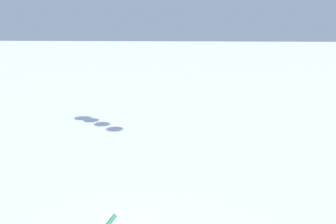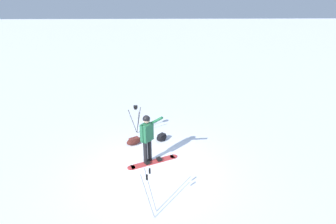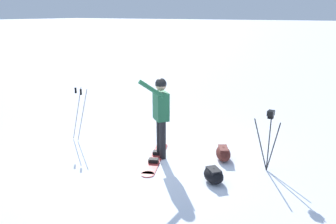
{
  "view_description": "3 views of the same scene",
  "coord_description": "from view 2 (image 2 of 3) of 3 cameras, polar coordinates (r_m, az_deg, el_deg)",
  "views": [
    {
      "loc": [
        -1.38,
        6.2,
        5.56
      ],
      "look_at": [
        -0.72,
        -1.63,
        3.69
      ],
      "focal_mm": 37.63,
      "sensor_mm": 36.0,
      "label": 1
    },
    {
      "loc": [
        -6.73,
        -0.06,
        4.89
      ],
      "look_at": [
        0.25,
        -0.53,
        1.96
      ],
      "focal_mm": 26.08,
      "sensor_mm": 36.0,
      "label": 2
    },
    {
      "loc": [
        4.33,
        -6.05,
        3.09
      ],
      "look_at": [
        0.73,
        0.01,
        1.1
      ],
      "focal_mm": 37.85,
      "sensor_mm": 36.0,
      "label": 3
    }
  ],
  "objects": [
    {
      "name": "ground_plane",
      "position": [
        8.31,
        -3.64,
        -13.32
      ],
      "size": [
        300.0,
        300.0,
        0.0
      ],
      "primitive_type": "plane",
      "color": "white"
    },
    {
      "name": "snowboarder",
      "position": [
        8.13,
        -4.91,
        -5.2
      ],
      "size": [
        0.48,
        0.78,
        1.79
      ],
      "color": "black",
      "rests_on": "ground_plane"
    },
    {
      "name": "snowboard",
      "position": [
        8.66,
        -3.46,
        -11.48
      ],
      "size": [
        0.84,
        1.75,
        0.1
      ],
      "color": "#B23333",
      "rests_on": "ground_plane"
    },
    {
      "name": "gear_bag_large",
      "position": [
        9.9,
        -1.51,
        -5.87
      ],
      "size": [
        0.6,
        0.59,
        0.27
      ],
      "color": "black",
      "rests_on": "ground_plane"
    },
    {
      "name": "camera_tripod",
      "position": [
        10.23,
        -7.49,
        -0.36
      ],
      "size": [
        0.54,
        0.52,
        1.26
      ],
      "color": "#262628",
      "rests_on": "ground_plane"
    },
    {
      "name": "gear_bag_small",
      "position": [
        9.71,
        -7.93,
        -6.71
      ],
      "size": [
        0.58,
        0.7,
        0.28
      ],
      "color": "#4C1E19",
      "rests_on": "ground_plane"
    },
    {
      "name": "ski_poles",
      "position": [
        6.31,
        -4.52,
        -17.05
      ],
      "size": [
        0.38,
        0.38,
        1.29
      ],
      "color": "gray",
      "rests_on": "ground_plane"
    }
  ]
}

